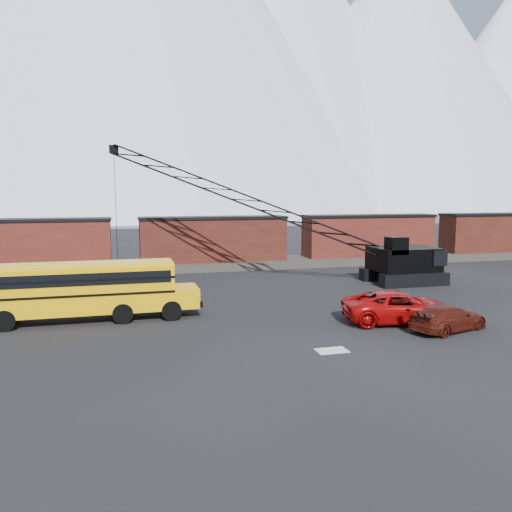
% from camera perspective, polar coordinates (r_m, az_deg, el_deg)
% --- Properties ---
extents(ground, '(160.00, 160.00, 0.00)m').
position_cam_1_polar(ground, '(26.20, 4.06, -8.25)').
color(ground, black).
rests_on(ground, ground).
extents(mountain_ridge, '(800.00, 340.00, 240.00)m').
position_cam_1_polar(mountain_ridge, '(318.68, -13.09, 22.48)').
color(mountain_ridge, white).
rests_on(mountain_ridge, ground).
extents(gravel_berm, '(120.00, 5.00, 0.70)m').
position_cam_1_polar(gravel_berm, '(47.05, -4.83, -0.97)').
color(gravel_berm, '#453F38').
rests_on(gravel_berm, ground).
extents(boxcar_west_near, '(13.70, 3.10, 4.17)m').
position_cam_1_polar(boxcar_west_near, '(46.64, -24.58, 1.32)').
color(boxcar_west_near, '#451813').
rests_on(boxcar_west_near, gravel_berm).
extents(boxcar_mid, '(13.70, 3.10, 4.17)m').
position_cam_1_polar(boxcar_mid, '(46.78, -4.86, 1.95)').
color(boxcar_mid, '#4B2115').
rests_on(boxcar_mid, gravel_berm).
extents(boxcar_east_near, '(13.70, 3.10, 4.17)m').
position_cam_1_polar(boxcar_east_near, '(52.09, 12.74, 2.33)').
color(boxcar_east_near, '#451813').
rests_on(boxcar_east_near, gravel_berm).
extents(boxcar_east_far, '(13.70, 3.10, 4.17)m').
position_cam_1_polar(boxcar_east_far, '(61.24, 26.09, 2.46)').
color(boxcar_east_far, '#4B2115').
rests_on(boxcar_east_far, gravel_berm).
extents(snow_patch, '(1.40, 0.90, 0.02)m').
position_cam_1_polar(snow_patch, '(22.81, 8.65, -10.63)').
color(snow_patch, silver).
rests_on(snow_patch, ground).
extents(school_bus, '(11.65, 2.65, 3.19)m').
position_cam_1_polar(school_bus, '(28.79, -18.77, -3.55)').
color(school_bus, '#F3AE05').
rests_on(school_bus, ground).
extents(red_pickup, '(6.57, 3.99, 1.70)m').
position_cam_1_polar(red_pickup, '(28.23, 16.13, -5.61)').
color(red_pickup, '#AC0808').
rests_on(red_pickup, ground).
extents(maroon_suv, '(4.90, 3.07, 1.32)m').
position_cam_1_polar(maroon_suv, '(27.38, 21.10, -6.61)').
color(maroon_suv, '#46140C').
rests_on(maroon_suv, ground).
extents(crawler_crane, '(24.86, 8.51, 10.83)m').
position_cam_1_polar(crawler_crane, '(38.54, -0.36, 6.11)').
color(crawler_crane, black).
rests_on(crawler_crane, ground).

